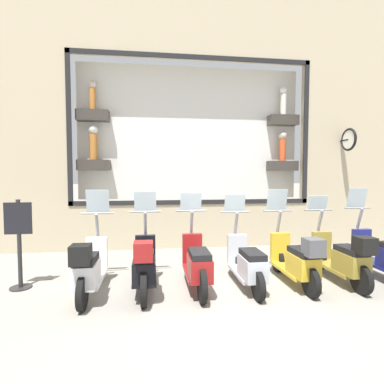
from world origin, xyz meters
name	(u,v)px	position (x,y,z in m)	size (l,w,h in m)	color
ground_plane	(223,300)	(0.00, 0.00, 0.00)	(120.00, 120.00, 0.00)	gray
building_facade	(193,71)	(3.60, 0.00, 4.77)	(1.23, 36.00, 9.34)	tan
scooter_navy_0	(384,256)	(0.47, -3.22, 0.45)	(1.81, 0.61, 1.70)	black
scooter_olive_1	(343,258)	(0.40, -2.33, 0.47)	(1.80, 0.61, 1.55)	black
scooter_yellow_2	(297,260)	(0.40, -1.44, 0.47)	(1.80, 0.60, 1.69)	black
scooter_silver_3	(247,264)	(0.46, -0.55, 0.42)	(1.79, 0.60, 1.60)	black
scooter_red_4	(197,264)	(0.47, 0.35, 0.45)	(1.81, 0.60, 1.64)	black
scooter_black_5	(145,265)	(0.41, 1.24, 0.49)	(1.81, 0.60, 1.67)	black
scooter_white_6	(89,268)	(0.40, 2.13, 0.48)	(1.80, 0.61, 1.70)	black
shop_sign_post	(19,241)	(0.93, 3.40, 0.84)	(0.36, 0.45, 1.56)	#232326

